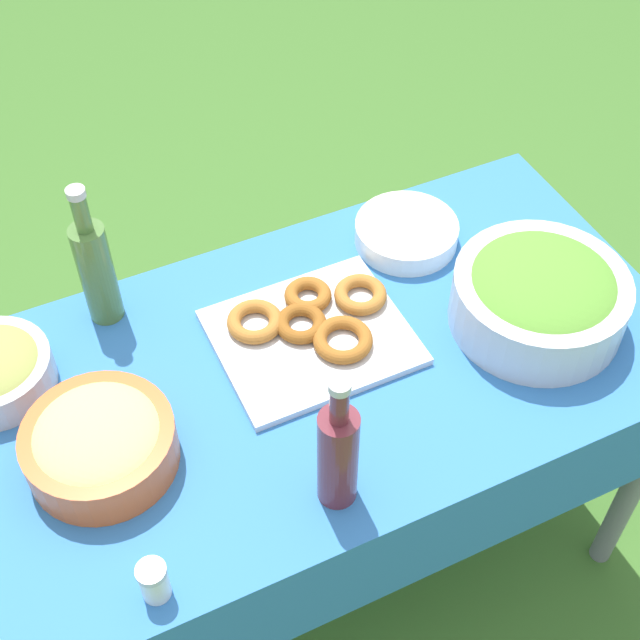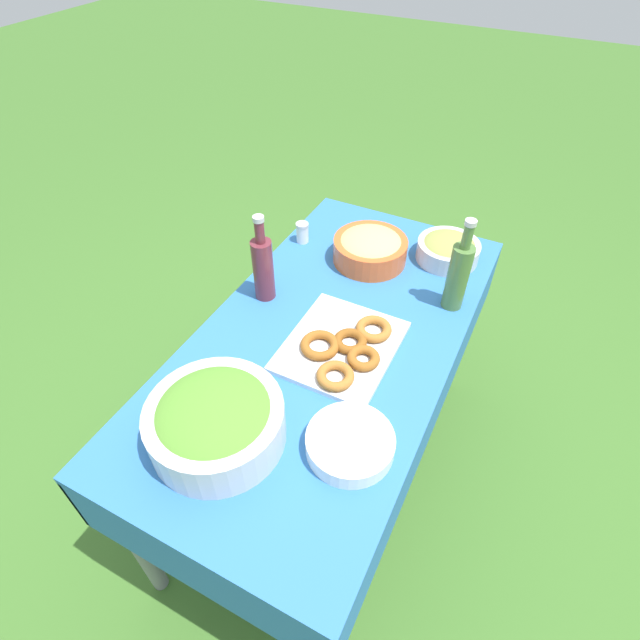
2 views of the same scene
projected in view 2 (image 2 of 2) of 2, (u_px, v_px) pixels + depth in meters
name	position (u px, v px, depth m)	size (l,w,h in m)	color
ground_plane	(327.00, 465.00, 2.02)	(14.00, 14.00, 0.00)	#3D6B28
picnic_table	(329.00, 358.00, 1.57)	(1.43, 0.73, 0.75)	#2D6BB2
salad_bowl	(216.00, 420.00, 1.19)	(0.33, 0.33, 0.13)	silver
pasta_bowl	(370.00, 248.00, 1.73)	(0.26, 0.26, 0.10)	#E05B28
donut_platter	(344.00, 347.00, 1.44)	(0.38, 0.30, 0.04)	silver
plate_stack	(350.00, 443.00, 1.20)	(0.22, 0.22, 0.05)	white
olive_oil_bottle	(458.00, 274.00, 1.51)	(0.07, 0.07, 0.31)	#4C7238
wine_bottle	(263.00, 267.00, 1.55)	(0.07, 0.07, 0.30)	maroon
olive_bowl	(448.00, 249.00, 1.74)	(0.22, 0.22, 0.09)	silver
salt_shaker	(302.00, 232.00, 1.82)	(0.05, 0.05, 0.08)	white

